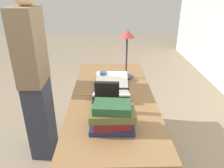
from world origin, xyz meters
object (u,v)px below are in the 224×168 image
Objects in this scene: reading_lamp at (127,42)px; person_reader at (35,79)px; book_stack_tall at (112,117)px; open_book at (111,88)px; pencil at (87,95)px; coffee_mug at (103,76)px; book_standing_upright at (107,97)px.

person_reader is (0.20, -0.85, -0.29)m from reading_lamp.
open_book is at bearing 179.37° from book_stack_tall.
reading_lamp is at bearing 153.30° from open_book.
book_stack_tall reaches higher than pencil.
book_stack_tall is at bearing 4.90° from coffee_mug.
book_standing_upright reaches higher than coffee_mug.
person_reader is at bearing -78.30° from coffee_mug.
coffee_mug is (-0.78, -0.07, -0.04)m from book_stack_tall.
book_standing_upright is 0.14× the size of person_reader.
open_book is at bearing -97.47° from person_reader.
person_reader is at bearing -133.59° from book_stack_tall.
book_stack_tall is at bearing 23.17° from pencil.
coffee_mug is (-0.57, -0.03, -0.07)m from book_standing_upright.
book_stack_tall is at bearing -10.64° from reading_lamp.
open_book is at bearing 177.68° from book_standing_upright.
reading_lamp reaches higher than pencil.
open_book is 0.23m from coffee_mug.
open_book is 0.47m from reading_lamp.
reading_lamp reaches higher than book_standing_upright.
reading_lamp is 0.64m from pencil.
book_stack_tall is 0.79m from coffee_mug.
pencil is (0.38, -0.36, -0.36)m from reading_lamp.
pencil is (-0.47, -0.20, -0.09)m from book_stack_tall.
book_standing_upright is at bearing 33.26° from pencil.
coffee_mug is at bearing -172.54° from book_standing_upright.
reading_lamp is (-0.29, 0.15, 0.34)m from open_book.
pencil is (-0.26, -0.17, -0.11)m from book_standing_upright.
open_book reaches higher than pencil.
person_reader is at bearing -96.15° from open_book.
book_stack_tall is 0.62× the size of reading_lamp.
book_stack_tall reaches higher than coffee_mug.
pencil is at bearing -110.62° from person_reader.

